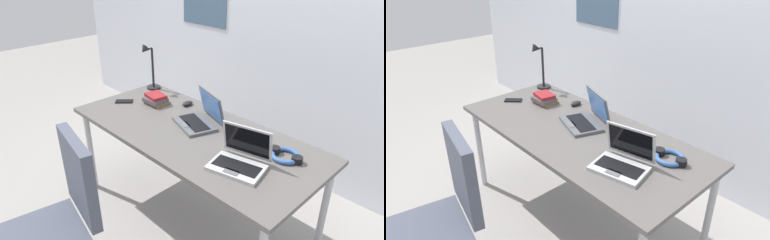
{
  "view_description": "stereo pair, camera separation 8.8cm",
  "coord_description": "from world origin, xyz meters",
  "views": [
    {
      "loc": [
        1.48,
        -1.44,
        1.85
      ],
      "look_at": [
        0.0,
        0.0,
        0.82
      ],
      "focal_mm": 32.52,
      "sensor_mm": 36.0,
      "label": 1
    },
    {
      "loc": [
        1.54,
        -1.38,
        1.85
      ],
      "look_at": [
        0.0,
        0.0,
        0.82
      ],
      "focal_mm": 32.52,
      "sensor_mm": 36.0,
      "label": 2
    }
  ],
  "objects": [
    {
      "name": "ground_plane",
      "position": [
        0.0,
        0.0,
        0.0
      ],
      "size": [
        12.0,
        12.0,
        0.0
      ],
      "primitive_type": "plane",
      "color": "gray"
    },
    {
      "name": "wall_back",
      "position": [
        -0.0,
        1.1,
        1.3
      ],
      "size": [
        6.0,
        0.13,
        2.6
      ],
      "color": "silver",
      "rests_on": "ground_plane"
    },
    {
      "name": "desk",
      "position": [
        0.0,
        0.0,
        0.68
      ],
      "size": [
        1.8,
        0.8,
        0.74
      ],
      "color": "#595451",
      "rests_on": "ground_plane"
    },
    {
      "name": "desk_lamp",
      "position": [
        -0.8,
        0.28,
        0.94
      ],
      "size": [
        0.12,
        0.18,
        0.4
      ],
      "color": "black",
      "rests_on": "desk"
    },
    {
      "name": "laptop_back_left",
      "position": [
        -0.03,
        0.11,
        0.79
      ],
      "size": [
        0.38,
        0.35,
        0.23
      ],
      "color": "#515459",
      "rests_on": "desk"
    },
    {
      "name": "laptop_front_left",
      "position": [
        0.49,
        -0.1,
        0.79
      ],
      "size": [
        0.35,
        0.31,
        0.22
      ],
      "color": "#B7BABC",
      "rests_on": "desk"
    },
    {
      "name": "computer_mouse",
      "position": [
        -0.32,
        0.27,
        0.76
      ],
      "size": [
        0.06,
        0.1,
        0.03
      ],
      "primitive_type": "ellipsoid",
      "rotation": [
        0.0,
        0.0,
        -0.06
      ],
      "color": "black",
      "rests_on": "desk"
    },
    {
      "name": "cell_phone",
      "position": [
        -0.73,
        -0.05,
        0.74
      ],
      "size": [
        0.14,
        0.14,
        0.01
      ],
      "primitive_type": "cube",
      "rotation": [
        0.0,
        0.0,
        -0.76
      ],
      "color": "black",
      "rests_on": "desk"
    },
    {
      "name": "headphones",
      "position": [
        0.62,
        0.16,
        0.76
      ],
      "size": [
        0.21,
        0.18,
        0.04
      ],
      "color": "#335999",
      "rests_on": "desk"
    },
    {
      "name": "book_stack",
      "position": [
        -0.52,
        0.11,
        0.78
      ],
      "size": [
        0.18,
        0.15,
        0.08
      ],
      "color": "brown",
      "rests_on": "desk"
    },
    {
      "name": "office_chair",
      "position": [
        -0.09,
        -0.96,
        0.4
      ],
      "size": [
        0.52,
        0.57,
        0.97
      ],
      "color": "black",
      "rests_on": "ground_plane"
    }
  ]
}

